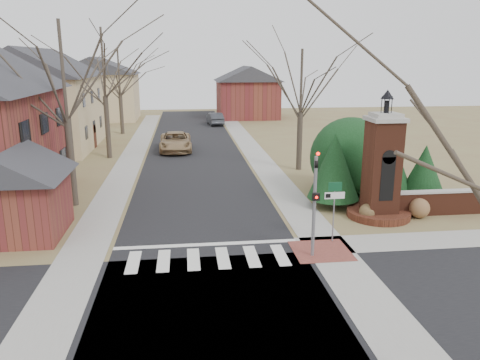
{
  "coord_description": "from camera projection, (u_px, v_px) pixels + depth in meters",
  "views": [
    {
      "loc": [
        -0.82,
        -16.87,
        7.89
      ],
      "look_at": [
        1.93,
        6.0,
        1.93
      ],
      "focal_mm": 35.0,
      "sensor_mm": 36.0,
      "label": 1
    }
  ],
  "objects": [
    {
      "name": "sidewalk_left",
      "position": [
        132.0,
        157.0,
        38.83
      ],
      "size": [
        2.0,
        60.0,
        0.02
      ],
      "primitive_type": "cube",
      "color": "gray",
      "rests_on": "ground"
    },
    {
      "name": "sidewalk_right_main",
      "position": [
        255.0,
        154.0,
        40.04
      ],
      "size": [
        2.0,
        60.0,
        0.02
      ],
      "primitive_type": "cube",
      "color": "gray",
      "rests_on": "ground"
    },
    {
      "name": "house_distant_right",
      "position": [
        247.0,
        91.0,
        64.43
      ],
      "size": [
        8.8,
        8.8,
        7.3
      ],
      "color": "brown",
      "rests_on": "ground"
    },
    {
      "name": "house_distant_left",
      "position": [
        98.0,
        87.0,
        61.97
      ],
      "size": [
        10.8,
        8.8,
        8.53
      ],
      "color": "#CAB086",
      "rests_on": "ground"
    },
    {
      "name": "garage_left",
      "position": [
        14.0,
        189.0,
        21.06
      ],
      "size": [
        4.8,
        4.8,
        4.29
      ],
      "color": "brown",
      "rests_on": "ground"
    },
    {
      "name": "sign_post",
      "position": [
        334.0,
        200.0,
        20.36
      ],
      "size": [
        0.9,
        0.07,
        2.75
      ],
      "color": "slate",
      "rests_on": "ground"
    },
    {
      "name": "evergreen_mass",
      "position": [
        350.0,
        154.0,
        27.86
      ],
      "size": [
        4.8,
        4.8,
        4.8
      ],
      "primitive_type": "sphere",
      "color": "black",
      "rests_on": "ground"
    },
    {
      "name": "cross_street",
      "position": [
        214.0,
        306.0,
        15.41
      ],
      "size": [
        120.0,
        8.0,
        0.01
      ],
      "primitive_type": "cube",
      "color": "black",
      "rests_on": "ground"
    },
    {
      "name": "main_street",
      "position": [
        195.0,
        156.0,
        39.44
      ],
      "size": [
        8.0,
        70.0,
        0.01
      ],
      "primitive_type": "cube",
      "color": "black",
      "rests_on": "ground"
    },
    {
      "name": "ground",
      "position": [
        209.0,
        267.0,
        18.29
      ],
      "size": [
        120.0,
        120.0,
        0.0
      ],
      "primitive_type": "plane",
      "color": "brown",
      "rests_on": "ground"
    },
    {
      "name": "evergreen_mid",
      "position": [
        384.0,
        155.0,
        26.74
      ],
      "size": [
        3.4,
        3.4,
        4.7
      ],
      "color": "#473D33",
      "rests_on": "ground"
    },
    {
      "name": "dry_shrub_left",
      "position": [
        367.0,
        212.0,
        23.56
      ],
      "size": [
        0.85,
        0.85,
        0.85
      ],
      "primitive_type": "sphere",
      "color": "brown",
      "rests_on": "ground"
    },
    {
      "name": "bare_tree_0",
      "position": [
        62.0,
        63.0,
        24.2
      ],
      "size": [
        8.05,
        8.05,
        11.15
      ],
      "color": "#473D33",
      "rests_on": "ground"
    },
    {
      "name": "brick_garden_wall",
      "position": [
        461.0,
        201.0,
        24.49
      ],
      "size": [
        7.5,
        0.5,
        1.3
      ],
      "color": "#572819",
      "rests_on": "ground"
    },
    {
      "name": "house_stucco_left",
      "position": [
        40.0,
        97.0,
        41.52
      ],
      "size": [
        9.8,
        12.8,
        9.28
      ],
      "color": "#CAB086",
      "rests_on": "ground"
    },
    {
      "name": "traffic_signal_pole",
      "position": [
        315.0,
        196.0,
        18.69
      ],
      "size": [
        0.28,
        0.41,
        4.5
      ],
      "color": "slate",
      "rests_on": "ground"
    },
    {
      "name": "evergreen_far",
      "position": [
        424.0,
        170.0,
        26.18
      ],
      "size": [
        2.4,
        2.4,
        3.3
      ],
      "color": "#473D33",
      "rests_on": "ground"
    },
    {
      "name": "dry_shrub_right",
      "position": [
        419.0,
        208.0,
        23.86
      ],
      "size": [
        1.03,
        1.03,
        1.03
      ],
      "primitive_type": "sphere",
      "color": "brown",
      "rests_on": "ground"
    },
    {
      "name": "bare_tree_3",
      "position": [
        302.0,
        77.0,
        32.86
      ],
      "size": [
        7.0,
        7.0,
        9.7
      ],
      "color": "#473D33",
      "rests_on": "ground"
    },
    {
      "name": "pickup_truck",
      "position": [
        176.0,
        142.0,
        41.3
      ],
      "size": [
        2.8,
        5.95,
        1.65
      ],
      "primitive_type": "imported",
      "rotation": [
        0.0,
        0.0,
        0.01
      ],
      "color": "#9A7B54",
      "rests_on": "ground"
    },
    {
      "name": "stop_bar",
      "position": [
        206.0,
        245.0,
        20.5
      ],
      "size": [
        8.0,
        0.35,
        0.02
      ],
      "primitive_type": "cube",
      "color": "silver",
      "rests_on": "ground"
    },
    {
      "name": "brick_gate_monument",
      "position": [
        381.0,
        176.0,
        23.59
      ],
      "size": [
        3.2,
        3.2,
        6.47
      ],
      "color": "#572819",
      "rests_on": "ground"
    },
    {
      "name": "bare_tree_1",
      "position": [
        103.0,
        57.0,
        36.61
      ],
      "size": [
        8.4,
        8.4,
        11.64
      ],
      "color": "#473D33",
      "rests_on": "ground"
    },
    {
      "name": "curb_apron",
      "position": [
        321.0,
        251.0,
        19.81
      ],
      "size": [
        2.4,
        2.4,
        0.02
      ],
      "primitive_type": "cube",
      "color": "brown",
      "rests_on": "ground"
    },
    {
      "name": "evergreen_near",
      "position": [
        334.0,
        166.0,
        25.28
      ],
      "size": [
        2.8,
        2.8,
        4.1
      ],
      "color": "#473D33",
      "rests_on": "ground"
    },
    {
      "name": "distant_car",
      "position": [
        215.0,
        119.0,
        57.86
      ],
      "size": [
        2.06,
        4.69,
        1.5
      ],
      "primitive_type": "imported",
      "rotation": [
        0.0,
        0.0,
        3.25
      ],
      "color": "#37393F",
      "rests_on": "ground"
    },
    {
      "name": "crosswalk_zone",
      "position": [
        208.0,
        259.0,
        19.06
      ],
      "size": [
        8.0,
        2.2,
        0.02
      ],
      "primitive_type": "cube",
      "color": "silver",
      "rests_on": "ground"
    },
    {
      "name": "bare_tree_2",
      "position": [
        119.0,
        68.0,
        49.3
      ],
      "size": [
        7.35,
        7.35,
        10.19
      ],
      "color": "#473D33",
      "rests_on": "ground"
    }
  ]
}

